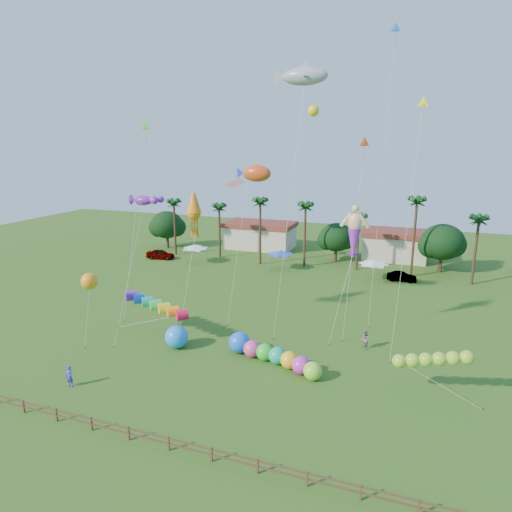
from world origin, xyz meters
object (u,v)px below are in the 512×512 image
(car_b, at_px, (402,277))
(car_a, at_px, (160,254))
(spectator_a, at_px, (70,376))
(caterpillar_inflatable, at_px, (271,354))
(spectator_b, at_px, (365,340))
(blue_ball, at_px, (177,337))

(car_b, bearing_deg, car_a, 89.77)
(spectator_a, bearing_deg, caterpillar_inflatable, 30.49)
(car_b, relative_size, spectator_b, 2.19)
(blue_ball, bearing_deg, car_b, 57.60)
(spectator_b, height_order, blue_ball, blue_ball)
(spectator_b, height_order, caterpillar_inflatable, caterpillar_inflatable)
(car_a, xyz_separation_m, car_b, (38.70, 0.74, -0.13))
(car_a, height_order, car_b, car_a)
(spectator_b, distance_m, caterpillar_inflatable, 9.46)
(caterpillar_inflatable, bearing_deg, spectator_b, 55.80)
(spectator_a, distance_m, caterpillar_inflatable, 16.66)
(spectator_a, distance_m, blue_ball, 10.25)
(car_a, distance_m, blue_ball, 35.15)
(spectator_b, xyz_separation_m, caterpillar_inflatable, (-7.46, -5.81, -0.08))
(car_a, xyz_separation_m, spectator_a, (15.39, -38.29, 0.10))
(car_a, bearing_deg, blue_ball, -154.15)
(blue_ball, bearing_deg, spectator_b, 19.42)
(car_b, distance_m, spectator_b, 23.93)
(spectator_a, bearing_deg, spectator_b, 31.79)
(spectator_a, height_order, spectator_b, spectator_b)
(spectator_b, bearing_deg, blue_ball, -99.74)
(car_a, bearing_deg, car_b, -97.36)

